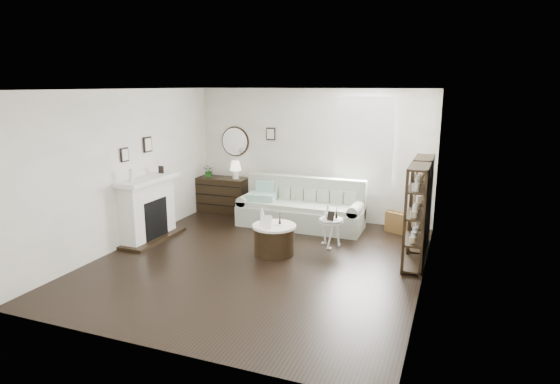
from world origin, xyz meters
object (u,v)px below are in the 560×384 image
at_px(dresser, 222,195).
at_px(pedestal_table, 331,221).
at_px(sofa, 301,211).
at_px(drum_table, 274,239).

distance_m(dresser, pedestal_table, 3.17).
relative_size(dresser, pedestal_table, 2.29).
xyz_separation_m(sofa, drum_table, (0.08, -1.68, -0.06)).
bearing_deg(drum_table, sofa, 92.89).
height_order(sofa, dresser, sofa).
xyz_separation_m(dresser, drum_table, (2.06, -2.07, -0.13)).
height_order(drum_table, pedestal_table, pedestal_table).
height_order(sofa, drum_table, sofa).
xyz_separation_m(sofa, pedestal_table, (0.88, -0.99, 0.15)).
relative_size(sofa, dresser, 2.12).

